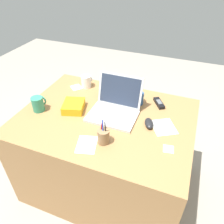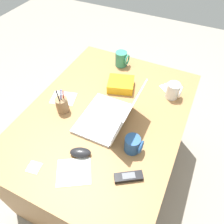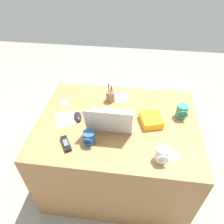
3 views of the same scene
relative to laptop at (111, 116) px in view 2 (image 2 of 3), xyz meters
name	(u,v)px [view 2 (image 2 of 3)]	position (x,y,z in m)	size (l,w,h in m)	color
ground_plane	(107,170)	(-0.05, -0.06, -0.79)	(6.00, 6.00, 0.00)	gray
desk	(107,147)	(-0.05, -0.06, -0.42)	(1.22, 0.92, 0.74)	#9E7042
laptop	(111,116)	(0.00, 0.00, 0.00)	(0.34, 0.31, 0.25)	silver
computer_mouse	(80,153)	(0.26, -0.05, -0.03)	(0.06, 0.11, 0.04)	black
coffee_mug_white	(122,59)	(-0.53, -0.16, 0.00)	(0.08, 0.10, 0.11)	#338C6B
coffee_mug_tall	(173,91)	(-0.36, 0.27, 0.00)	(0.08, 0.09, 0.10)	white
coffee_mug_spare	(133,145)	(0.12, 0.18, 0.00)	(0.08, 0.09, 0.09)	#26518C
cordless_phone	(129,177)	(0.27, 0.22, -0.04)	(0.11, 0.14, 0.03)	black
pen_holder	(62,105)	(0.04, -0.30, 0.00)	(0.07, 0.07, 0.17)	olive
snack_bag	(121,84)	(-0.30, -0.07, -0.02)	(0.14, 0.17, 0.06)	#F2AD19
paper_note_near_laptop	(34,167)	(0.42, -0.22, -0.05)	(0.06, 0.06, 0.00)	white
paper_note_left	(168,87)	(-0.43, 0.22, -0.05)	(0.09, 0.08, 0.00)	white
paper_note_right	(74,172)	(0.36, -0.03, -0.05)	(0.14, 0.16, 0.00)	white
paper_note_front	(63,98)	(-0.05, -0.36, -0.05)	(0.12, 0.15, 0.00)	white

